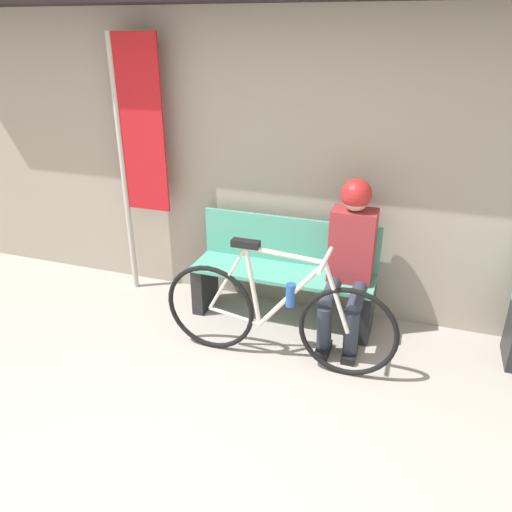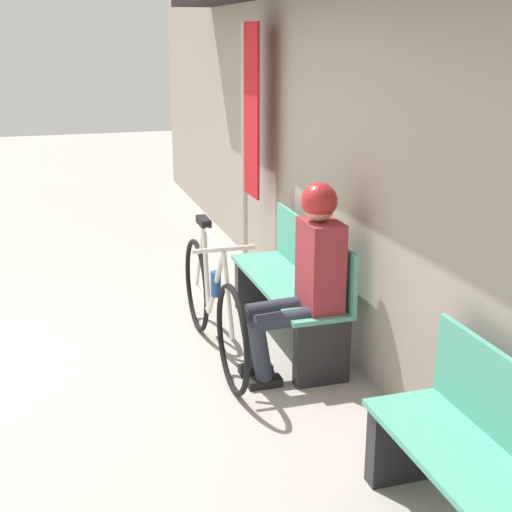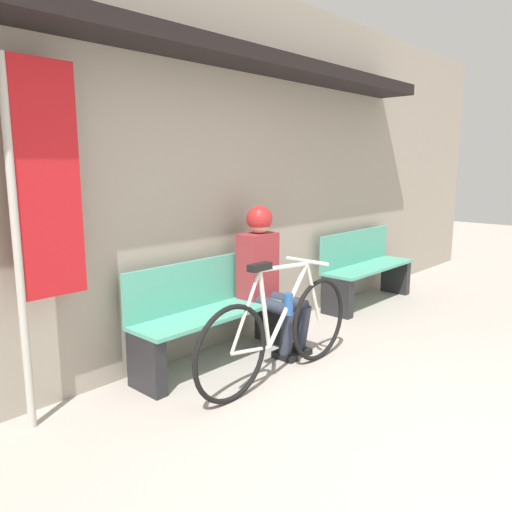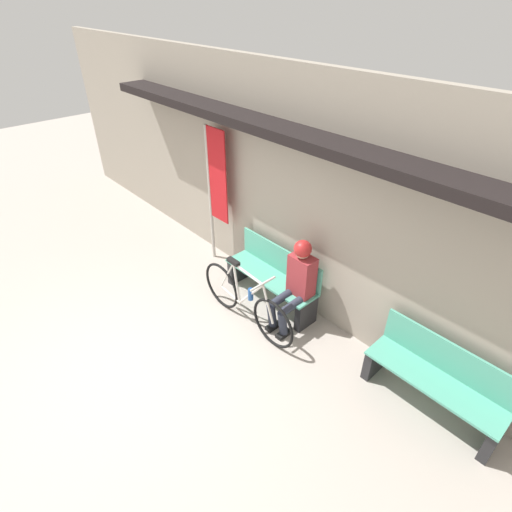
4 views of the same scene
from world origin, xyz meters
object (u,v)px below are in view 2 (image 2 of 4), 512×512
object	(u,v)px
person_seated	(307,268)
park_bench_near	(293,289)
bicycle	(213,304)
banner_pole	(249,127)
park_bench_far	(497,487)

from	to	relation	value
person_seated	park_bench_near	bearing A→B (deg)	169.02
park_bench_near	bicycle	xyz separation A→B (m)	(0.12, -0.62, -0.00)
park_bench_near	banner_pole	bearing A→B (deg)	177.12
person_seated	banner_pole	world-z (taller)	banner_pole
park_bench_near	bicycle	distance (m)	0.63
person_seated	banner_pole	xyz separation A→B (m)	(-1.88, 0.17, 0.67)
banner_pole	park_bench_far	bearing A→B (deg)	-1.03
bicycle	person_seated	world-z (taller)	person_seated
bicycle	banner_pole	xyz separation A→B (m)	(-1.46, 0.69, 1.01)
park_bench_far	bicycle	bearing A→B (deg)	-165.15
park_bench_far	banner_pole	xyz separation A→B (m)	(-3.80, 0.07, 1.01)
bicycle	banner_pole	bearing A→B (deg)	154.74
person_seated	banner_pole	size ratio (longest dim) A/B	0.57
park_bench_far	banner_pole	world-z (taller)	banner_pole
person_seated	park_bench_far	world-z (taller)	person_seated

